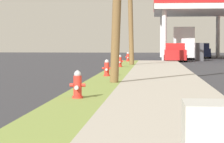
% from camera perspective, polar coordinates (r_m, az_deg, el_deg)
% --- Properties ---
extents(fire_hydrant_second, '(0.42, 0.38, 0.74)m').
position_cam_1_polar(fire_hydrant_second, '(13.24, -3.98, -1.67)').
color(fire_hydrant_second, red).
rests_on(fire_hydrant_second, grass_verge).
extents(fire_hydrant_third, '(0.42, 0.37, 0.74)m').
position_cam_1_polar(fire_hydrant_third, '(22.06, -0.60, 0.32)').
color(fire_hydrant_third, red).
rests_on(fire_hydrant_third, grass_verge).
extents(fire_hydrant_fourth, '(0.42, 0.37, 0.74)m').
position_cam_1_polar(fire_hydrant_fourth, '(30.51, 0.91, 1.14)').
color(fire_hydrant_fourth, red).
rests_on(fire_hydrant_fourth, grass_verge).
extents(fire_hydrant_fifth, '(0.42, 0.38, 0.74)m').
position_cam_1_polar(fire_hydrant_fifth, '(39.96, 1.84, 1.65)').
color(fire_hydrant_fifth, red).
rests_on(fire_hydrant_fifth, grass_verge).
extents(car_navy_by_near_pump, '(2.19, 4.60, 1.57)m').
position_cam_1_polar(car_navy_by_near_pump, '(53.89, 10.20, 2.32)').
color(car_navy_by_near_pump, navy).
rests_on(car_navy_by_near_pump, ground).
extents(car_red_by_far_pump, '(2.02, 4.54, 1.57)m').
position_cam_1_polar(car_red_by_far_pump, '(43.19, 7.24, 2.11)').
color(car_red_by_far_pump, red).
rests_on(car_red_by_far_pump, ground).
extents(truck_white_at_forecourt, '(2.35, 6.47, 3.11)m').
position_cam_1_polar(truck_white_at_forecourt, '(49.73, 8.21, 3.14)').
color(truck_white_at_forecourt, white).
rests_on(truck_white_at_forecourt, ground).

